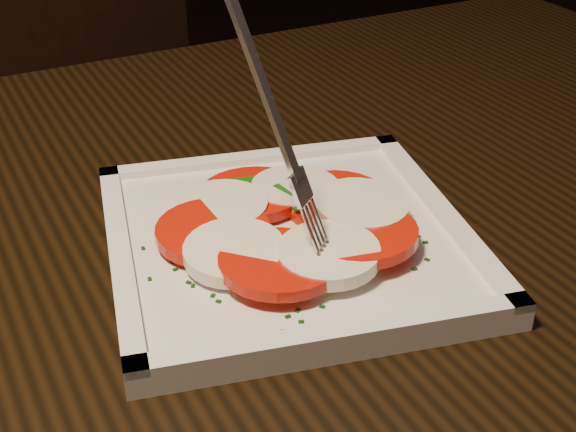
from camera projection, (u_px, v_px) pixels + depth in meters
table at (281, 308)px, 0.69m from camera, size 1.22×0.82×0.75m
chair at (119, 105)px, 1.37m from camera, size 0.51×0.51×0.93m
plate at (288, 242)px, 0.58m from camera, size 0.31×0.31×0.01m
caprese_salad at (288, 222)px, 0.57m from camera, size 0.20×0.21×0.03m
fork at (264, 120)px, 0.50m from camera, size 0.06×0.07×0.17m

